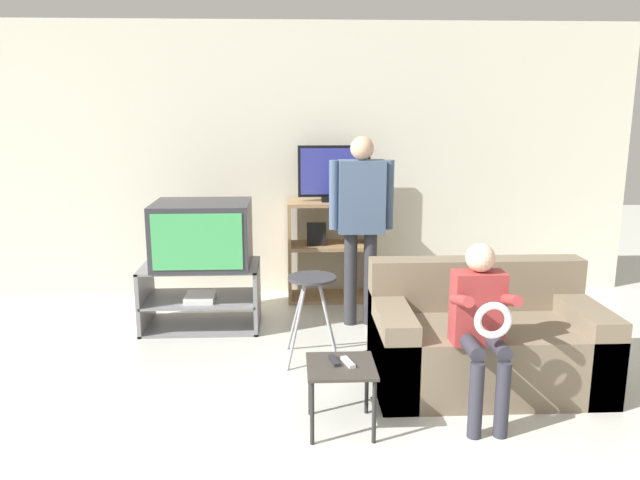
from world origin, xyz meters
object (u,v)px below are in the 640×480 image
at_px(television_flat, 334,175).
at_px(couch, 484,343).
at_px(remote_control_black, 334,361).
at_px(remote_control_white, 348,362).
at_px(snack_table, 341,374).
at_px(person_standing_adult, 361,213).
at_px(person_seated_child, 481,318).
at_px(folding_stool, 312,292).
at_px(tv_stand, 201,296).
at_px(media_shelf, 331,249).
at_px(television_main, 202,234).

bearing_deg(television_flat, couch, -65.68).
distance_m(remote_control_black, remote_control_white, 0.08).
distance_m(snack_table, remote_control_white, 0.08).
distance_m(television_flat, person_standing_adult, 0.79).
xyz_separation_m(remote_control_black, couch, (1.04, 0.51, -0.11)).
bearing_deg(person_seated_child, folding_stool, 135.77).
bearing_deg(person_standing_adult, remote_control_white, -98.59).
xyz_separation_m(television_flat, person_standing_adult, (0.17, -0.73, -0.24)).
relative_size(tv_stand, snack_table, 2.46).
bearing_deg(tv_stand, television_flat, 32.10).
bearing_deg(person_standing_adult, person_seated_child, -72.77).
relative_size(snack_table, remote_control_black, 2.72).
xyz_separation_m(media_shelf, remote_control_black, (-0.14, -2.43, -0.09)).
xyz_separation_m(television_main, person_seated_child, (1.83, -1.66, -0.17)).
height_order(television_flat, person_seated_child, television_flat).
relative_size(tv_stand, couch, 0.65).
bearing_deg(snack_table, person_standing_adult, 80.18).
height_order(tv_stand, television_main, television_main).
bearing_deg(television_flat, remote_control_white, -92.04).
bearing_deg(television_flat, folding_stool, -99.92).
distance_m(remote_control_black, person_seated_child, 0.89).
distance_m(snack_table, person_standing_adult, 1.89).
bearing_deg(remote_control_white, person_standing_adult, 64.73).
bearing_deg(person_standing_adult, television_flat, 103.48).
xyz_separation_m(media_shelf, television_flat, (0.03, 0.01, 0.71)).
bearing_deg(folding_stool, person_standing_adult, 59.79).
relative_size(snack_table, person_seated_child, 0.37).
relative_size(remote_control_white, person_standing_adult, 0.09).
relative_size(remote_control_black, remote_control_white, 1.00).
relative_size(media_shelf, folding_stool, 1.50).
xyz_separation_m(snack_table, remote_control_black, (-0.04, 0.04, 0.07)).
xyz_separation_m(tv_stand, remote_control_black, (1.00, -1.71, 0.14)).
distance_m(television_main, remote_control_white, 2.07).
xyz_separation_m(media_shelf, remote_control_white, (-0.06, -2.46, -0.09)).
bearing_deg(remote_control_white, remote_control_black, 144.75).
bearing_deg(person_seated_child, remote_control_white, -174.68).
distance_m(folding_stool, remote_control_black, 0.98).
bearing_deg(remote_control_white, television_flat, 71.29).
relative_size(person_standing_adult, person_seated_child, 1.51).
bearing_deg(tv_stand, folding_stool, -39.38).
distance_m(tv_stand, folding_stool, 1.20).
height_order(couch, person_seated_child, person_seated_child).
xyz_separation_m(television_flat, couch, (0.87, -1.93, -0.91)).
bearing_deg(folding_stool, person_seated_child, -44.23).
xyz_separation_m(remote_control_black, person_standing_adult, (0.34, 1.71, 0.56)).
distance_m(snack_table, couch, 1.14).
height_order(couch, person_standing_adult, person_standing_adult).
xyz_separation_m(television_main, remote_control_white, (1.05, -1.74, -0.40)).
bearing_deg(person_seated_child, couch, 68.49).
distance_m(tv_stand, snack_table, 2.04).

